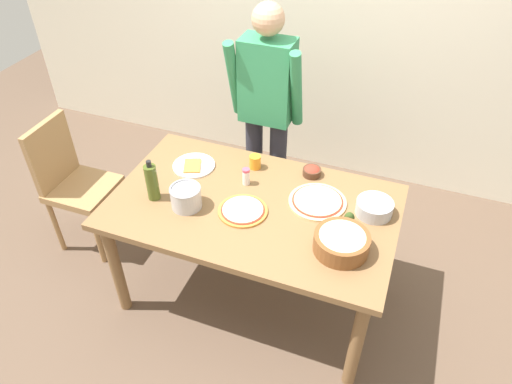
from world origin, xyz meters
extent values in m
plane|color=brown|center=(0.00, 0.00, 0.00)|extent=(8.00, 8.00, 0.00)
cube|color=silver|center=(0.00, 1.60, 1.30)|extent=(5.60, 0.10, 2.60)
cube|color=brown|center=(0.00, 0.00, 0.74)|extent=(1.60, 0.96, 0.04)
cylinder|color=brown|center=(-0.72, -0.40, 0.36)|extent=(0.07, 0.07, 0.72)
cylinder|color=brown|center=(0.72, -0.40, 0.36)|extent=(0.07, 0.07, 0.72)
cylinder|color=brown|center=(-0.72, 0.40, 0.36)|extent=(0.07, 0.07, 0.72)
cylinder|color=brown|center=(0.72, 0.40, 0.36)|extent=(0.07, 0.07, 0.72)
cylinder|color=#2D2D38|center=(-0.28, 0.76, 0.42)|extent=(0.12, 0.12, 0.85)
cylinder|color=#2D2D38|center=(-0.10, 0.76, 0.42)|extent=(0.12, 0.12, 0.85)
cube|color=#338C59|center=(-0.19, 0.76, 1.12)|extent=(0.34, 0.20, 0.55)
cylinder|color=#338C59|center=(-0.40, 0.71, 1.12)|extent=(0.07, 0.21, 0.55)
cylinder|color=#338C59|center=(0.02, 0.71, 1.12)|extent=(0.07, 0.21, 0.55)
sphere|color=tan|center=(-0.19, 0.76, 1.52)|extent=(0.20, 0.20, 0.20)
cube|color=#A37A4C|center=(-1.25, 0.05, 0.47)|extent=(0.40, 0.40, 0.05)
cube|color=#A37A4C|center=(-1.43, 0.04, 0.72)|extent=(0.04, 0.38, 0.45)
cylinder|color=#A37A4C|center=(-1.08, -0.12, 0.23)|extent=(0.04, 0.04, 0.45)
cylinder|color=#A37A4C|center=(-1.08, 0.22, 0.23)|extent=(0.04, 0.04, 0.45)
cylinder|color=#A37A4C|center=(-1.42, -0.13, 0.23)|extent=(0.04, 0.04, 0.45)
cylinder|color=#A37A4C|center=(-1.42, 0.21, 0.23)|extent=(0.04, 0.04, 0.45)
cylinder|color=beige|center=(0.34, 0.14, 0.77)|extent=(0.33, 0.33, 0.01)
cylinder|color=#B22D1E|center=(0.34, 0.14, 0.77)|extent=(0.29, 0.29, 0.00)
cylinder|color=beige|center=(0.34, 0.14, 0.78)|extent=(0.27, 0.27, 0.00)
cylinder|color=#C67A33|center=(-0.03, -0.08, 0.77)|extent=(0.27, 0.27, 0.01)
cylinder|color=#B22D1E|center=(-0.03, -0.08, 0.77)|extent=(0.24, 0.24, 0.00)
cylinder|color=beige|center=(-0.03, -0.08, 0.78)|extent=(0.23, 0.23, 0.00)
cylinder|color=white|center=(-0.47, 0.20, 0.77)|extent=(0.26, 0.26, 0.01)
cube|color=#CC8438|center=(-0.47, 0.18, 0.78)|extent=(0.15, 0.17, 0.01)
cylinder|color=brown|center=(0.54, -0.17, 0.81)|extent=(0.28, 0.28, 0.10)
ellipsoid|color=beige|center=(0.54, -0.17, 0.85)|extent=(0.25, 0.25, 0.05)
cylinder|color=#B7B7BC|center=(0.64, 0.16, 0.80)|extent=(0.20, 0.20, 0.08)
cylinder|color=#4C2D1E|center=(0.24, 0.38, 0.78)|extent=(0.11, 0.11, 0.04)
ellipsoid|color=#9E3323|center=(0.24, 0.38, 0.80)|extent=(0.10, 0.10, 0.05)
cylinder|color=#47561E|center=(-0.54, -0.14, 0.87)|extent=(0.07, 0.07, 0.22)
cylinder|color=black|center=(-0.54, -0.14, 1.00)|extent=(0.03, 0.03, 0.04)
cylinder|color=#B7B7BC|center=(-0.34, -0.14, 0.82)|extent=(0.17, 0.17, 0.12)
torus|color=#A5A5AD|center=(-0.34, -0.14, 0.88)|extent=(0.17, 0.17, 0.01)
cylinder|color=orange|center=(-0.11, 0.33, 0.80)|extent=(0.07, 0.07, 0.08)
cylinder|color=white|center=(-0.10, 0.16, 0.81)|extent=(0.04, 0.04, 0.09)
cylinder|color=#D84C66|center=(-0.10, 0.16, 0.86)|extent=(0.04, 0.04, 0.02)
ellipsoid|color=#2D4219|center=(0.53, 0.04, 0.80)|extent=(0.06, 0.06, 0.07)
camera|label=1|loc=(0.73, -1.88, 2.51)|focal=33.42mm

